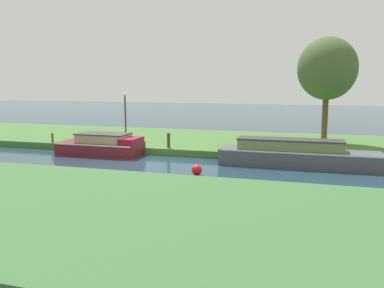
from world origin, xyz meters
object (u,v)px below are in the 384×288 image
Objects in this scene: mooring_post_far at (52,138)px; channel_buoy at (197,170)px; lamp_post at (125,112)px; willow_tree_left at (327,69)px; slate_barge at (296,154)px; maroon_narrowboat at (102,145)px; mooring_post_near at (169,140)px.

mooring_post_far is 1.19× the size of channel_buoy.
channel_buoy is (6.53, -5.98, -2.15)m from lamp_post.
lamp_post reaches higher than channel_buoy.
slate_barge is at bearing -103.34° from willow_tree_left.
channel_buoy is (6.84, -3.47, -0.32)m from maroon_narrowboat.
maroon_narrowboat is at bearing 180.00° from slate_barge.
maroon_narrowboat is at bearing -161.27° from mooring_post_near.
lamp_post is (0.31, 2.51, 1.82)m from maroon_narrowboat.
lamp_post is at bearing 159.85° from mooring_post_near.
channel_buoy is (-4.31, -3.47, -0.36)m from slate_barge.
mooring_post_near is 5.70m from channel_buoy.
willow_tree_left is 2.09× the size of lamp_post.
slate_barge is at bearing 38.81° from channel_buoy.
willow_tree_left is at bearing 25.91° from maroon_narrowboat.
willow_tree_left is at bearing 16.00° from mooring_post_far.
mooring_post_near is (-7.44, 1.26, 0.24)m from slate_barge.
willow_tree_left reaches higher than mooring_post_far.
slate_barge is 7.73m from willow_tree_left.
channel_buoy is (3.13, -4.73, -0.60)m from mooring_post_near.
mooring_post_near is at bearing 0.00° from mooring_post_far.
channel_buoy is at bearing -42.45° from lamp_post.
mooring_post_near is at bearing -20.15° from lamp_post.
slate_barge is 11.27m from lamp_post.
willow_tree_left is 11.43× the size of mooring_post_far.
channel_buoy is at bearing -141.19° from slate_barge.
lamp_post reaches higher than slate_barge.
channel_buoy is at bearing -26.88° from maroon_narrowboat.
mooring_post_far is (-16.96, -4.86, -4.41)m from willow_tree_left.
maroon_narrowboat reaches higher than mooring_post_near.
willow_tree_left is at bearing 16.37° from lamp_post.
willow_tree_left reaches higher than maroon_narrowboat.
lamp_post is (-12.30, -3.61, -2.71)m from willow_tree_left.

